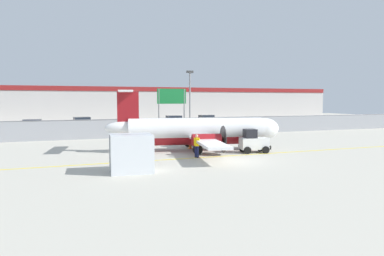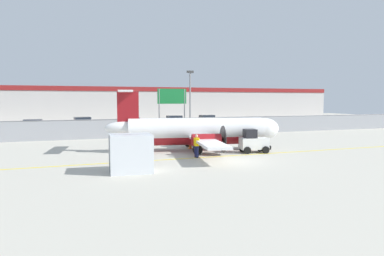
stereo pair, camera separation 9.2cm
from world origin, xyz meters
TOP-DOWN VIEW (x-y plane):
  - ground_plane at (0.00, 2.00)m, footprint 140.00×140.00m
  - perimeter_fence at (0.00, 18.00)m, footprint 98.00×0.10m
  - parking_lot_strip at (0.00, 29.50)m, footprint 98.00×17.00m
  - background_building at (0.00, 47.99)m, footprint 91.00×8.10m
  - commuter_airplane at (-0.15, 5.52)m, footprint 14.45×15.99m
  - baggage_tug at (3.36, 2.82)m, footprint 2.50×1.74m
  - ground_crew_worker at (-1.81, 2.06)m, footprint 0.45×0.53m
  - cargo_container at (-7.37, -1.53)m, footprint 2.60×2.24m
  - traffic_cone_near_left at (-0.41, 6.98)m, footprint 0.36×0.36m
  - traffic_cone_near_right at (-6.39, 5.90)m, footprint 0.36×0.36m
  - traffic_cone_far_left at (2.09, 6.49)m, footprint 0.36×0.36m
  - parked_car_0 at (-13.64, 28.58)m, footprint 4.25×2.11m
  - parked_car_1 at (-7.21, 32.91)m, footprint 4.35×2.34m
  - parked_car_2 at (-0.96, 28.87)m, footprint 4.36×2.37m
  - parked_car_3 at (6.91, 32.79)m, footprint 4.21×2.03m
  - parked_car_4 at (12.53, 32.86)m, footprint 4.26×2.11m
  - apron_light_pole at (2.51, 14.61)m, footprint 0.70×0.30m
  - highway_sign at (2.18, 19.86)m, footprint 3.60×0.14m

SIDE VIEW (x-z plane):
  - ground_plane at x=0.00m, z-range 0.00..0.01m
  - parking_lot_strip at x=0.00m, z-range 0.00..0.12m
  - traffic_cone_near_left at x=-0.41m, z-range -0.01..0.63m
  - traffic_cone_near_right at x=-6.39m, z-range -0.01..0.63m
  - traffic_cone_far_left at x=2.09m, z-range -0.01..0.63m
  - baggage_tug at x=3.36m, z-range -0.08..1.80m
  - parked_car_0 at x=-13.64m, z-range 0.10..1.68m
  - parked_car_1 at x=-7.21m, z-range 0.10..1.68m
  - parked_car_2 at x=-0.96m, z-range 0.10..1.68m
  - parked_car_3 at x=6.91m, z-range 0.10..1.68m
  - parked_car_4 at x=12.53m, z-range 0.10..1.68m
  - ground_crew_worker at x=-1.81m, z-range 0.10..1.80m
  - cargo_container at x=-7.37m, z-range 0.00..2.20m
  - perimeter_fence at x=0.00m, z-range 0.07..2.17m
  - commuter_airplane at x=-0.15m, z-range -0.86..4.06m
  - background_building at x=0.00m, z-range 0.01..6.51m
  - highway_sign at x=2.18m, z-range 1.39..6.89m
  - apron_light_pole at x=2.51m, z-range 0.67..7.94m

